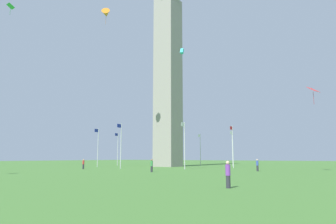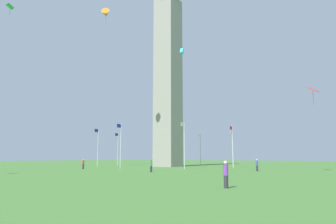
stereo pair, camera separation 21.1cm
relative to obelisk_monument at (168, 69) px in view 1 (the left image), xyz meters
The scene contains 18 objects.
ground_plane 21.65m from the obelisk_monument, ahead, with size 260.00×260.00×0.00m, color #477A33.
obelisk_monument is the anchor object (origin of this frame).
flagpole_n 22.81m from the obelisk_monument, ahead, with size 1.12×0.14×7.92m.
flagpole_ne 22.80m from the obelisk_monument, 44.83° to the left, with size 1.12×0.14×7.92m.
flagpole_e 22.77m from the obelisk_monument, 89.77° to the left, with size 1.12×0.14×7.92m.
flagpole_se 22.74m from the obelisk_monument, 134.83° to the left, with size 1.12×0.14×7.92m.
flagpole_s 22.73m from the obelisk_monument, behind, with size 1.12×0.14×7.92m.
flagpole_sw 22.74m from the obelisk_monument, 134.83° to the right, with size 1.12×0.14×7.92m.
flagpole_w 22.77m from the obelisk_monument, 89.77° to the right, with size 1.12×0.14×7.92m.
flagpole_nw 22.80m from the obelisk_monument, 44.83° to the right, with size 1.12×0.14×7.92m.
person_blue_shirt 32.63m from the obelisk_monument, 64.84° to the left, with size 0.32×0.32×1.73m.
person_green_shirt 32.00m from the obelisk_monument, 28.88° to the left, with size 0.32×0.32×1.75m.
person_purple_shirt 50.27m from the obelisk_monument, 38.99° to the left, with size 0.32×0.32×1.75m.
person_red_shirt 28.79m from the obelisk_monument, 12.08° to the right, with size 0.32×0.32×1.68m.
kite_orange_delta 19.44m from the obelisk_monument, ahead, with size 2.33×2.25×2.98m.
kite_cyan_box 8.62m from the obelisk_monument, 53.16° to the left, with size 1.01×0.74×2.16m.
kite_green_diamond 35.76m from the obelisk_monument, ahead, with size 0.83×0.91×1.40m.
kite_red_diamond 33.81m from the obelisk_monument, 72.31° to the left, with size 1.84×1.70×2.50m.
Camera 1 is at (54.26, 36.74, 1.98)m, focal length 32.22 mm.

